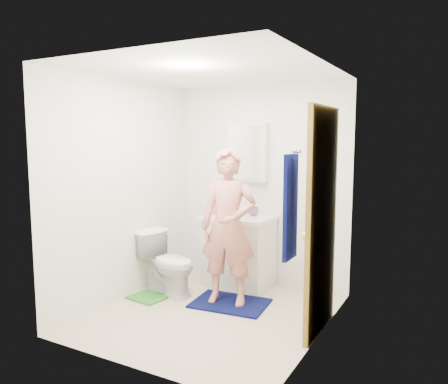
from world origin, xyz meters
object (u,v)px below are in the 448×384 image
at_px(towel, 290,207).
at_px(toothbrush_cup, 253,212).
at_px(soap_dispenser, 215,206).
at_px(toilet, 168,263).
at_px(man, 228,227).
at_px(vanity_cabinet, 239,253).
at_px(medicine_cabinet, 248,152).

height_order(towel, toothbrush_cup, towel).
bearing_deg(towel, toothbrush_cup, 123.42).
bearing_deg(towel, soap_dispenser, 136.12).
xyz_separation_m(towel, toilet, (-1.76, 0.84, -0.89)).
relative_size(towel, toothbrush_cup, 6.16).
distance_m(towel, toilet, 2.14).
bearing_deg(toilet, man, -75.75).
relative_size(vanity_cabinet, toothbrush_cup, 6.16).
height_order(vanity_cabinet, toilet, vanity_cabinet).
relative_size(soap_dispenser, toothbrush_cup, 1.58).
xyz_separation_m(vanity_cabinet, toilet, (-0.58, -0.65, -0.04)).
xyz_separation_m(toilet, soap_dispenser, (0.28, 0.58, 0.59)).
distance_m(vanity_cabinet, towel, 2.08).
bearing_deg(toilet, medicine_cabinet, -22.52).
xyz_separation_m(medicine_cabinet, toilet, (-0.58, -0.87, -1.24)).
bearing_deg(towel, toilet, 154.53).
height_order(medicine_cabinet, toothbrush_cup, medicine_cabinet).
xyz_separation_m(medicine_cabinet, man, (0.18, -0.83, -0.75)).
distance_m(soap_dispenser, man, 0.73).
relative_size(toilet, man, 0.44).
relative_size(toothbrush_cup, man, 0.08).
bearing_deg(man, towel, -53.47).
bearing_deg(toothbrush_cup, medicine_cabinet, 136.11).
distance_m(vanity_cabinet, soap_dispenser, 0.63).
height_order(towel, man, man).
bearing_deg(man, toilet, 170.84).
xyz_separation_m(toothbrush_cup, man, (0.04, -0.69, -0.06)).
bearing_deg(man, soap_dispenser, 119.00).
relative_size(toilet, soap_dispenser, 3.50).
height_order(medicine_cabinet, soap_dispenser, medicine_cabinet).
distance_m(medicine_cabinet, towel, 2.11).
relative_size(medicine_cabinet, toothbrush_cup, 5.39).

